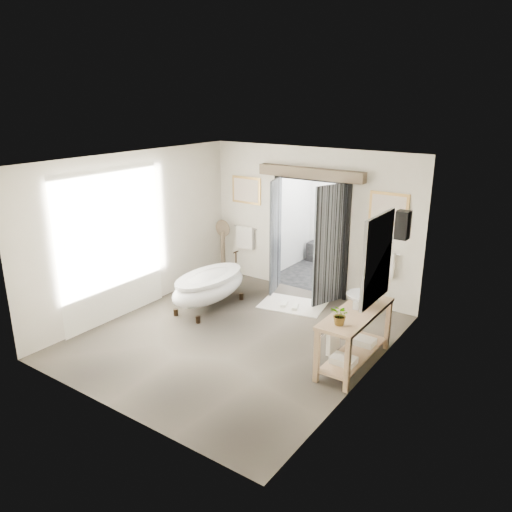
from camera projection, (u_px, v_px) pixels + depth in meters
The scene contains 13 objects.
ground_plane at pixel (235, 336), 8.30m from camera, with size 5.00×5.00×0.00m, color #685D4E.
room_shell at pixel (227, 230), 7.65m from camera, with size 4.52×5.02×2.91m.
shower_room at pixel (342, 232), 11.14m from camera, with size 2.22×2.01×2.51m.
back_wall_dressing at pixel (307, 218), 9.62m from camera, with size 3.82×0.79×2.52m.
clawfoot_tub at pixel (209, 286), 9.31m from camera, with size 0.81×1.82×0.89m.
vanity at pixel (353, 333), 7.31m from camera, with size 0.57×1.60×0.85m.
pedestal_mirror at pixel (223, 252), 10.93m from camera, with size 0.38×0.24×1.27m.
rug at pixel (292, 305), 9.53m from camera, with size 1.20×0.80×0.01m, color silver.
slippers at pixel (290, 305), 9.43m from camera, with size 0.44×0.29×0.05m.
basin at pixel (362, 299), 7.43m from camera, with size 0.49×0.49×0.17m, color white.
plant at pixel (341, 315), 6.74m from camera, with size 0.26×0.23×0.29m, color gray.
soap_bottle_a at pixel (356, 303), 7.25m from camera, with size 0.08×0.08×0.18m, color gray.
soap_bottle_b at pixel (369, 293), 7.64m from camera, with size 0.12×0.12×0.16m, color gray.
Camera 1 is at (4.54, -5.95, 3.83)m, focal length 35.00 mm.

